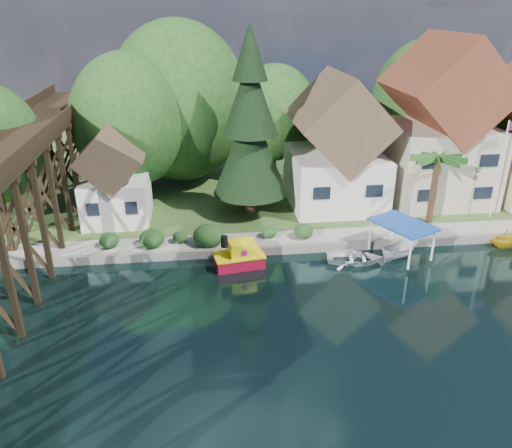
{
  "coord_description": "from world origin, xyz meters",
  "views": [
    {
      "loc": [
        -4.37,
        -23.37,
        16.4
      ],
      "look_at": [
        -0.92,
        6.0,
        3.29
      ],
      "focal_mm": 35.0,
      "sensor_mm": 36.0,
      "label": 1
    }
  ],
  "objects_px": {
    "house_left": "(336,151)",
    "flagpole": "(503,160)",
    "palm_tree": "(438,160)",
    "boat_white_a": "(355,257)",
    "shed": "(115,180)",
    "trestle_bridge": "(2,210)",
    "house_center": "(439,132)",
    "boat_yellow": "(508,238)",
    "boat_canopy": "(401,243)",
    "tugboat": "(240,257)",
    "conifer": "(250,128)"
  },
  "relations": [
    {
      "from": "boat_canopy",
      "to": "boat_white_a",
      "type": "bearing_deg",
      "value": -175.87
    },
    {
      "from": "house_left",
      "to": "boat_yellow",
      "type": "height_order",
      "value": "house_left"
    },
    {
      "from": "palm_tree",
      "to": "house_left",
      "type": "bearing_deg",
      "value": 143.47
    },
    {
      "from": "flagpole",
      "to": "boat_yellow",
      "type": "bearing_deg",
      "value": -105.89
    },
    {
      "from": "house_center",
      "to": "conifer",
      "type": "xyz_separation_m",
      "value": [
        -16.36,
        -1.89,
        1.18
      ]
    },
    {
      "from": "conifer",
      "to": "boat_white_a",
      "type": "height_order",
      "value": "conifer"
    },
    {
      "from": "shed",
      "to": "flagpole",
      "type": "xyz_separation_m",
      "value": [
        29.96,
        -3.13,
        1.53
      ]
    },
    {
      "from": "house_left",
      "to": "conifer",
      "type": "relative_size",
      "value": 0.75
    },
    {
      "from": "house_center",
      "to": "flagpole",
      "type": "relative_size",
      "value": 1.75
    },
    {
      "from": "trestle_bridge",
      "to": "tugboat",
      "type": "relative_size",
      "value": 12.23
    },
    {
      "from": "boat_white_a",
      "to": "house_center",
      "type": "bearing_deg",
      "value": -35.0
    },
    {
      "from": "trestle_bridge",
      "to": "conifer",
      "type": "bearing_deg",
      "value": 31.12
    },
    {
      "from": "boat_white_a",
      "to": "shed",
      "type": "bearing_deg",
      "value": 72.96
    },
    {
      "from": "trestle_bridge",
      "to": "shed",
      "type": "height_order",
      "value": "trestle_bridge"
    },
    {
      "from": "shed",
      "to": "boat_white_a",
      "type": "bearing_deg",
      "value": -26.16
    },
    {
      "from": "tugboat",
      "to": "shed",
      "type": "bearing_deg",
      "value": 138.3
    },
    {
      "from": "boat_white_a",
      "to": "boat_canopy",
      "type": "distance_m",
      "value": 3.38
    },
    {
      "from": "house_left",
      "to": "shed",
      "type": "relative_size",
      "value": 1.4
    },
    {
      "from": "trestle_bridge",
      "to": "boat_canopy",
      "type": "xyz_separation_m",
      "value": [
        25.26,
        1.23,
        -4.21
      ]
    },
    {
      "from": "palm_tree",
      "to": "tugboat",
      "type": "bearing_deg",
      "value": -163.22
    },
    {
      "from": "shed",
      "to": "boat_yellow",
      "type": "xyz_separation_m",
      "value": [
        28.75,
        -7.37,
        -3.08
      ]
    },
    {
      "from": "conifer",
      "to": "flagpole",
      "type": "bearing_deg",
      "value": -9.53
    },
    {
      "from": "house_center",
      "to": "house_left",
      "type": "bearing_deg",
      "value": -176.82
    },
    {
      "from": "shed",
      "to": "boat_canopy",
      "type": "bearing_deg",
      "value": -21.79
    },
    {
      "from": "house_center",
      "to": "boat_white_a",
      "type": "xyz_separation_m",
      "value": [
        -10.03,
        -10.34,
        -6.01
      ]
    },
    {
      "from": "tugboat",
      "to": "boat_yellow",
      "type": "xyz_separation_m",
      "value": [
        19.73,
        0.66,
        0.02
      ]
    },
    {
      "from": "house_center",
      "to": "shed",
      "type": "relative_size",
      "value": 1.77
    },
    {
      "from": "trestle_bridge",
      "to": "house_center",
      "type": "relative_size",
      "value": 3.18
    },
    {
      "from": "shed",
      "to": "boat_yellow",
      "type": "relative_size",
      "value": 2.77
    },
    {
      "from": "trestle_bridge",
      "to": "flagpole",
      "type": "distance_m",
      "value": 35.5
    },
    {
      "from": "house_left",
      "to": "trestle_bridge",
      "type": "bearing_deg",
      "value": -154.79
    },
    {
      "from": "house_center",
      "to": "boat_canopy",
      "type": "xyz_separation_m",
      "value": [
        -6.74,
        -10.1,
        -5.28
      ]
    },
    {
      "from": "conifer",
      "to": "house_center",
      "type": "bearing_deg",
      "value": 6.57
    },
    {
      "from": "house_center",
      "to": "boat_yellow",
      "type": "distance_m",
      "value": 11.09
    },
    {
      "from": "house_left",
      "to": "flagpole",
      "type": "distance_m",
      "value": 12.82
    },
    {
      "from": "palm_tree",
      "to": "boat_white_a",
      "type": "bearing_deg",
      "value": -146.61
    },
    {
      "from": "house_center",
      "to": "trestle_bridge",
      "type": "bearing_deg",
      "value": -160.51
    },
    {
      "from": "boat_canopy",
      "to": "flagpole",
      "type": "bearing_deg",
      "value": 27.15
    },
    {
      "from": "palm_tree",
      "to": "boat_canopy",
      "type": "bearing_deg",
      "value": -132.03
    },
    {
      "from": "shed",
      "to": "boat_canopy",
      "type": "distance_m",
      "value": 21.98
    },
    {
      "from": "house_left",
      "to": "house_center",
      "type": "bearing_deg",
      "value": 3.18
    },
    {
      "from": "trestle_bridge",
      "to": "conifer",
      "type": "distance_m",
      "value": 18.41
    },
    {
      "from": "shed",
      "to": "trestle_bridge",
      "type": "bearing_deg",
      "value": -118.19
    },
    {
      "from": "trestle_bridge",
      "to": "flagpole",
      "type": "relative_size",
      "value": 5.58
    },
    {
      "from": "palm_tree",
      "to": "house_center",
      "type": "bearing_deg",
      "value": 65.34
    },
    {
      "from": "trestle_bridge",
      "to": "boat_white_a",
      "type": "height_order",
      "value": "trestle_bridge"
    },
    {
      "from": "palm_tree",
      "to": "tugboat",
      "type": "xyz_separation_m",
      "value": [
        -15.53,
        -4.68,
        -4.82
      ]
    },
    {
      "from": "house_center",
      "to": "conifer",
      "type": "relative_size",
      "value": 0.94
    },
    {
      "from": "trestle_bridge",
      "to": "palm_tree",
      "type": "relative_size",
      "value": 7.63
    },
    {
      "from": "house_left",
      "to": "flagpole",
      "type": "relative_size",
      "value": 1.39
    }
  ]
}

